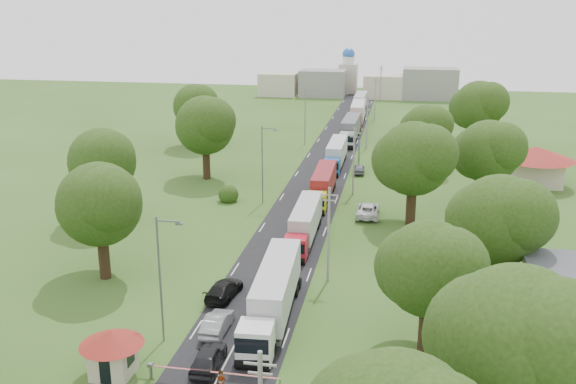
% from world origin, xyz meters
% --- Properties ---
extents(ground, '(260.00, 260.00, 0.00)m').
position_xyz_m(ground, '(0.00, 0.00, 0.00)').
color(ground, '#32521B').
rests_on(ground, ground).
extents(road, '(8.00, 200.00, 0.04)m').
position_xyz_m(road, '(0.00, 20.00, 0.00)').
color(road, black).
rests_on(road, ground).
extents(boom_barrier, '(9.22, 0.35, 1.18)m').
position_xyz_m(boom_barrier, '(-1.36, -25.00, 0.89)').
color(boom_barrier, slate).
rests_on(boom_barrier, ground).
extents(guard_booth, '(4.40, 4.40, 3.45)m').
position_xyz_m(guard_booth, '(-7.20, -25.00, 2.16)').
color(guard_booth, beige).
rests_on(guard_booth, ground).
extents(info_sign, '(0.12, 3.10, 4.10)m').
position_xyz_m(info_sign, '(5.20, 35.00, 3.00)').
color(info_sign, slate).
rests_on(info_sign, ground).
extents(pole_1, '(1.60, 0.24, 9.00)m').
position_xyz_m(pole_1, '(5.50, -7.00, 4.68)').
color(pole_1, gray).
rests_on(pole_1, ground).
extents(pole_2, '(1.60, 0.24, 9.00)m').
position_xyz_m(pole_2, '(5.50, 21.00, 4.68)').
color(pole_2, gray).
rests_on(pole_2, ground).
extents(pole_3, '(1.60, 0.24, 9.00)m').
position_xyz_m(pole_3, '(5.50, 49.00, 4.68)').
color(pole_3, gray).
rests_on(pole_3, ground).
extents(pole_4, '(1.60, 0.24, 9.00)m').
position_xyz_m(pole_4, '(5.50, 77.00, 4.68)').
color(pole_4, gray).
rests_on(pole_4, ground).
extents(pole_5, '(1.60, 0.24, 9.00)m').
position_xyz_m(pole_5, '(5.50, 105.00, 4.68)').
color(pole_5, gray).
rests_on(pole_5, ground).
extents(lamp_0, '(2.03, 0.22, 10.00)m').
position_xyz_m(lamp_0, '(-5.35, -20.00, 5.55)').
color(lamp_0, slate).
rests_on(lamp_0, ground).
extents(lamp_1, '(2.03, 0.22, 10.00)m').
position_xyz_m(lamp_1, '(-5.35, 15.00, 5.55)').
color(lamp_1, slate).
rests_on(lamp_1, ground).
extents(lamp_2, '(2.03, 0.22, 10.00)m').
position_xyz_m(lamp_2, '(-5.35, 50.00, 5.55)').
color(lamp_2, slate).
rests_on(lamp_2, ground).
extents(tree_1, '(9.60, 9.60, 12.05)m').
position_xyz_m(tree_1, '(17.99, -29.83, 7.85)').
color(tree_1, '#382616').
rests_on(tree_1, ground).
extents(tree_2, '(8.00, 8.00, 10.10)m').
position_xyz_m(tree_2, '(13.99, -17.86, 6.60)').
color(tree_2, '#382616').
rests_on(tree_2, ground).
extents(tree_3, '(8.80, 8.80, 11.07)m').
position_xyz_m(tree_3, '(19.99, -7.84, 7.22)').
color(tree_3, '#382616').
rests_on(tree_3, ground).
extents(tree_4, '(9.60, 9.60, 12.05)m').
position_xyz_m(tree_4, '(12.99, 10.17, 7.85)').
color(tree_4, '#382616').
rests_on(tree_4, ground).
extents(tree_5, '(8.80, 8.80, 11.07)m').
position_xyz_m(tree_5, '(21.99, 18.16, 7.22)').
color(tree_5, '#382616').
rests_on(tree_5, ground).
extents(tree_6, '(8.00, 8.00, 10.10)m').
position_xyz_m(tree_6, '(14.99, 35.14, 6.60)').
color(tree_6, '#382616').
rests_on(tree_6, ground).
extents(tree_7, '(9.60, 9.60, 12.05)m').
position_xyz_m(tree_7, '(23.99, 50.17, 7.85)').
color(tree_7, '#382616').
rests_on(tree_7, ground).
extents(tree_10, '(8.80, 8.80, 11.07)m').
position_xyz_m(tree_10, '(-15.01, -9.84, 7.22)').
color(tree_10, '#382616').
rests_on(tree_10, ground).
extents(tree_11, '(8.80, 8.80, 11.07)m').
position_xyz_m(tree_11, '(-22.01, 5.16, 7.22)').
color(tree_11, '#382616').
rests_on(tree_11, ground).
extents(tree_12, '(9.60, 9.60, 12.05)m').
position_xyz_m(tree_12, '(-16.01, 25.17, 7.85)').
color(tree_12, '#382616').
rests_on(tree_12, ground).
extents(tree_13, '(8.80, 8.80, 11.07)m').
position_xyz_m(tree_13, '(-24.01, 45.16, 7.22)').
color(tree_13, '#382616').
rests_on(tree_13, ground).
extents(house_cream, '(10.08, 10.08, 5.80)m').
position_xyz_m(house_cream, '(30.00, 30.00, 3.64)').
color(house_cream, beige).
rests_on(house_cream, ground).
extents(distant_town, '(52.00, 8.00, 8.00)m').
position_xyz_m(distant_town, '(0.68, 110.00, 3.49)').
color(distant_town, gray).
rests_on(distant_town, ground).
extents(church, '(5.00, 5.00, 12.30)m').
position_xyz_m(church, '(-4.00, 118.00, 5.39)').
color(church, beige).
rests_on(church, ground).
extents(truck_0, '(3.27, 15.36, 4.24)m').
position_xyz_m(truck_0, '(2.10, -15.15, 2.25)').
color(truck_0, white).
rests_on(truck_0, ground).
extents(truck_1, '(2.52, 13.49, 3.73)m').
position_xyz_m(truck_1, '(1.81, 2.82, 1.98)').
color(truck_1, '#B51425').
rests_on(truck_1, ground).
extents(truck_2, '(2.53, 13.53, 3.75)m').
position_xyz_m(truck_2, '(1.83, 17.99, 1.99)').
color(truck_2, '#CACE18').
rests_on(truck_2, ground).
extents(truck_3, '(2.42, 13.71, 3.80)m').
position_xyz_m(truck_3, '(1.67, 35.41, 2.02)').
color(truck_3, '#19539A').
rests_on(truck_3, ground).
extents(truck_4, '(2.75, 15.04, 4.17)m').
position_xyz_m(truck_4, '(2.20, 54.61, 2.21)').
color(truck_4, '#BBBBBB').
rests_on(truck_4, ground).
extents(truck_5, '(2.97, 15.43, 4.27)m').
position_xyz_m(truck_5, '(2.24, 71.56, 2.27)').
color(truck_5, '#A61920').
rests_on(truck_5, ground).
extents(truck_6, '(2.54, 14.23, 3.94)m').
position_xyz_m(truck_6, '(1.66, 87.18, 2.09)').
color(truck_6, '#2B7349').
rests_on(truck_6, ground).
extents(car_lane_front, '(1.97, 4.69, 1.58)m').
position_xyz_m(car_lane_front, '(-1.00, -23.03, 0.79)').
color(car_lane_front, black).
rests_on(car_lane_front, ground).
extents(car_lane_mid, '(1.69, 4.66, 1.53)m').
position_xyz_m(car_lane_mid, '(-1.84, -18.00, 0.76)').
color(car_lane_mid, gray).
rests_on(car_lane_mid, ground).
extents(car_lane_rear, '(2.68, 5.33, 1.49)m').
position_xyz_m(car_lane_rear, '(-3.00, -12.00, 0.74)').
color(car_lane_rear, black).
rests_on(car_lane_rear, ground).
extents(car_verge_near, '(2.71, 5.80, 1.61)m').
position_xyz_m(car_verge_near, '(8.00, 12.15, 0.80)').
color(car_verge_near, silver).
rests_on(car_verge_near, ground).
extents(car_verge_far, '(1.91, 4.23, 1.41)m').
position_xyz_m(car_verge_far, '(5.50, 31.84, 0.71)').
color(car_verge_far, slate).
rests_on(car_verge_far, ground).
extents(pedestrian_near, '(0.72, 0.50, 1.87)m').
position_xyz_m(pedestrian_near, '(0.83, -26.19, 0.93)').
color(pedestrian_near, gray).
rests_on(pedestrian_near, ground).
extents(pedestrian_booth, '(1.02, 1.06, 1.72)m').
position_xyz_m(pedestrian_booth, '(-6.50, -24.71, 0.86)').
color(pedestrian_booth, gray).
rests_on(pedestrian_booth, ground).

